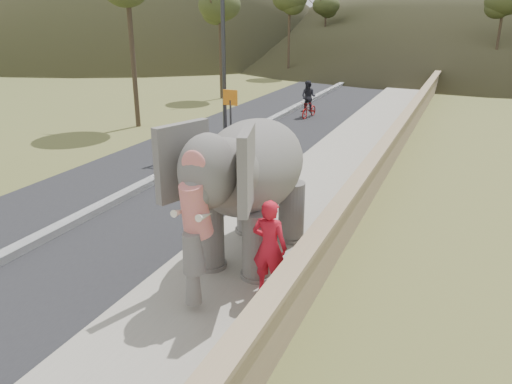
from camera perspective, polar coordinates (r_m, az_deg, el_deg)
ground at (r=8.59m, az=-10.85°, el=-17.97°), size 160.00×160.00×0.00m
road at (r=18.68m, az=-6.78°, el=3.58°), size 7.00×120.00×0.03m
median at (r=18.65m, az=-6.79°, el=3.86°), size 0.35×120.00×0.22m
walkway at (r=16.82m, az=8.19°, el=1.88°), size 3.00×120.00×0.15m
parapet at (r=16.37m, az=13.85°, el=2.73°), size 0.30×120.00×1.10m
lamppost at (r=19.91m, az=-2.96°, el=18.88°), size 1.76×0.36×8.00m
signboard at (r=19.71m, az=-2.93°, el=9.42°), size 0.60×0.08×2.40m
elephant_and_man at (r=10.64m, az=-0.34°, el=0.63°), size 2.41×4.37×3.14m
motorcyclist at (r=26.42m, az=6.05°, el=10.08°), size 0.88×1.67×1.90m
trees at (r=34.08m, az=25.31°, el=15.57°), size 46.78×42.60×8.19m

